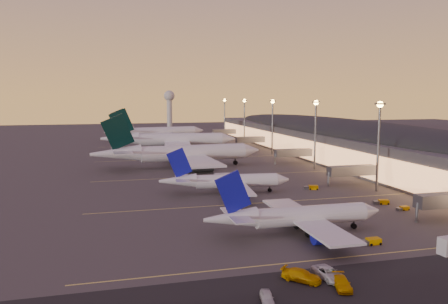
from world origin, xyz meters
TOP-DOWN VIEW (x-y plane):
  - ground at (0.00, 0.00)m, footprint 700.00×700.00m
  - airliner_narrow_south at (-2.75, -30.74)m, footprint 37.31×33.18m
  - airliner_narrow_north at (-7.08, 8.16)m, footprint 37.19×33.40m
  - airliner_wide_near at (-12.75, 56.77)m, footprint 66.02×60.17m
  - airliner_wide_mid at (-9.60, 110.99)m, footprint 67.68×62.13m
  - airliner_wide_far at (-10.79, 166.59)m, footprint 63.27×58.17m
  - terminal_building at (61.84, 72.47)m, footprint 56.35×255.00m
  - light_masts at (36.00, 65.00)m, footprint 2.20×217.20m
  - radar_tower at (10.00, 260.00)m, footprint 9.00×9.00m
  - service_lane at (0.00, -56.00)m, footprint 260.00×16.00m
  - lane_markings at (0.00, 40.00)m, footprint 90.00×180.36m
  - baggage_tug_a at (8.12, -40.30)m, footprint 3.91×1.80m
  - baggage_tug_b at (29.68, -20.53)m, footprint 3.33×1.67m
  - baggage_tug_c at (18.84, 6.82)m, footprint 4.42×2.82m
  - baggage_tug_d at (28.30, -13.93)m, footprint 4.04×2.43m
  - service_van_a at (-18.49, -57.17)m, footprint 2.47×4.39m
  - service_van_b at (-11.20, -52.03)m, footprint 5.96×5.92m
  - service_van_c at (-6.91, -52.33)m, footprint 3.66×6.45m
  - service_van_d at (-6.62, -55.71)m, footprint 3.48×5.65m

SIDE VIEW (x-z plane):
  - ground at x=0.00m, z-range 0.00..0.00m
  - service_lane at x=0.00m, z-range 0.00..0.01m
  - lane_markings at x=0.00m, z-range 0.01..0.01m
  - baggage_tug_b at x=29.68m, z-range -0.04..0.91m
  - baggage_tug_d at x=28.30m, z-range -0.05..1.08m
  - baggage_tug_a at x=8.12m, z-range -0.05..1.11m
  - baggage_tug_c at x=18.84m, z-range -0.05..1.18m
  - service_van_a at x=-18.49m, z-range 0.00..1.41m
  - service_van_d at x=-6.62m, z-range 0.00..1.53m
  - service_van_c at x=-6.91m, z-range 0.00..1.70m
  - service_van_b at x=-11.20m, z-range 0.00..1.73m
  - airliner_narrow_north at x=-7.08m, z-range -3.21..10.07m
  - airliner_narrow_south at x=-2.75m, z-range -3.23..10.15m
  - airliner_wide_far at x=-10.79m, z-range -4.91..15.34m
  - airliner_wide_near at x=-12.75m, z-range -5.13..16.01m
  - airliner_wide_mid at x=-9.60m, z-range -5.25..16.40m
  - terminal_building at x=61.84m, z-range 0.05..17.51m
  - light_masts at x=36.00m, z-range 4.60..30.50m
  - radar_tower at x=10.00m, z-range 5.62..38.12m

